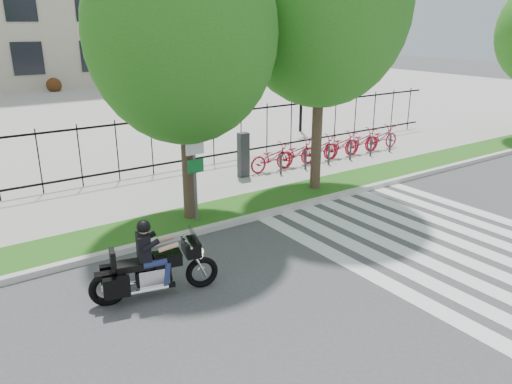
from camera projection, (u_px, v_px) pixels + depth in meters
ground at (293, 308)px, 9.41m from camera, size 120.00×120.00×0.00m
curb at (192, 233)px, 12.58m from camera, size 60.00×0.20×0.15m
grass_verge at (177, 222)px, 13.24m from camera, size 60.00×1.50×0.15m
sidewalk at (140, 196)px, 15.19m from camera, size 60.00×3.50×0.15m
plaza at (24, 114)px, 28.88m from camera, size 80.00×34.00×0.10m
crosswalk_stripes at (450, 246)px, 11.99m from camera, size 5.70×8.00×0.01m
iron_fence at (117, 151)px, 16.20m from camera, size 30.00×0.06×2.00m
lamp_post_right at (302, 65)px, 23.08m from camera, size 1.06×0.70×4.25m
street_tree_1 at (182, 33)px, 11.91m from camera, size 4.66×4.66×7.40m
street_tree_2 at (322, 4)px, 14.03m from camera, size 5.07×5.07×8.38m
bike_share_station at (329, 147)px, 18.81m from camera, size 7.78×0.86×1.50m
sign_pole_regulatory at (195, 162)px, 12.64m from camera, size 0.50×0.09×2.50m
motorcycle_rider at (154, 266)px, 9.64m from camera, size 2.50×1.05×1.95m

